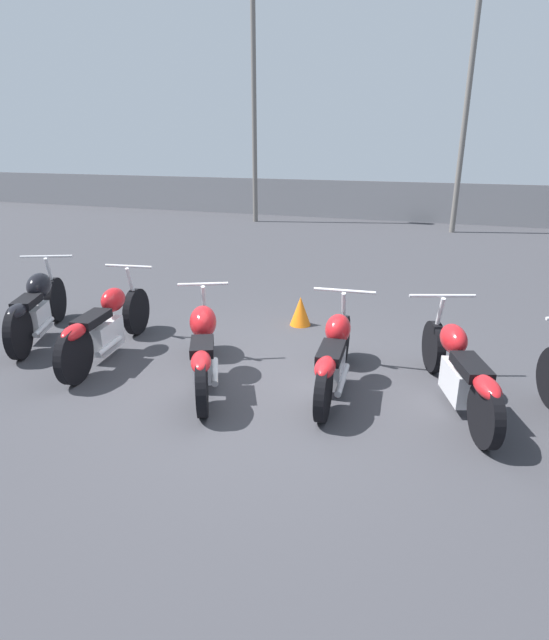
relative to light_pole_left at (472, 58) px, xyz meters
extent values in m
plane|color=#38383D|center=(-1.75, -11.50, -4.77)|extent=(60.00, 60.00, 0.00)
cube|color=gray|center=(-1.75, 1.75, -4.11)|extent=(40.00, 0.04, 1.33)
cylinder|color=slate|center=(0.00, 0.00, -0.79)|extent=(0.16, 0.16, 7.96)
cylinder|color=slate|center=(-6.49, 0.01, -0.90)|extent=(0.16, 0.16, 7.75)
cylinder|color=black|center=(-5.47, -10.60, -4.44)|extent=(0.37, 0.65, 0.67)
cylinder|color=black|center=(-4.89, -11.87, -4.44)|extent=(0.37, 0.65, 0.67)
cube|color=silver|center=(-5.15, -11.30, -4.47)|extent=(0.39, 0.54, 0.37)
ellipsoid|color=black|center=(-5.25, -11.08, -4.07)|extent=(0.48, 0.60, 0.34)
cube|color=black|center=(-5.05, -11.52, -4.15)|extent=(0.43, 0.57, 0.10)
ellipsoid|color=black|center=(-4.91, -11.83, -4.17)|extent=(0.36, 0.48, 0.16)
cylinder|color=silver|center=(-5.43, -10.69, -3.75)|extent=(0.68, 0.34, 0.04)
cylinder|color=silver|center=(-5.45, -10.64, -4.09)|extent=(0.15, 0.26, 0.67)
cylinder|color=silver|center=(-4.98, -11.38, -4.54)|extent=(0.33, 0.61, 0.07)
cylinder|color=black|center=(-4.01, -10.64, -4.45)|extent=(0.20, 0.66, 0.65)
cylinder|color=black|center=(-3.76, -12.20, -4.45)|extent=(0.20, 0.66, 0.65)
cube|color=silver|center=(-3.87, -11.49, -4.48)|extent=(0.29, 0.59, 0.36)
ellipsoid|color=red|center=(-3.92, -11.23, -4.09)|extent=(0.32, 0.47, 0.30)
cube|color=black|center=(-3.83, -11.76, -4.16)|extent=(0.33, 0.59, 0.10)
ellipsoid|color=red|center=(-3.77, -12.15, -4.18)|extent=(0.27, 0.47, 0.16)
cylinder|color=silver|center=(-4.00, -10.74, -3.77)|extent=(0.67, 0.14, 0.04)
cylinder|color=silver|center=(-4.00, -10.69, -4.11)|extent=(0.09, 0.26, 0.66)
cylinder|color=silver|center=(-3.73, -11.63, -4.54)|extent=(0.16, 0.55, 0.07)
cylinder|color=black|center=(-2.75, -10.98, -4.47)|extent=(0.36, 0.59, 0.61)
cylinder|color=black|center=(-2.08, -12.35, -4.47)|extent=(0.36, 0.59, 0.61)
cube|color=silver|center=(-2.38, -11.73, -4.50)|extent=(0.42, 0.58, 0.34)
ellipsoid|color=red|center=(-2.50, -11.50, -4.13)|extent=(0.50, 0.59, 0.36)
cube|color=black|center=(-2.27, -11.96, -4.21)|extent=(0.42, 0.52, 0.10)
ellipsoid|color=red|center=(-2.11, -12.30, -4.22)|extent=(0.37, 0.48, 0.16)
cylinder|color=silver|center=(-2.71, -11.07, -3.81)|extent=(0.56, 0.30, 0.04)
cylinder|color=silver|center=(-2.73, -11.02, -4.14)|extent=(0.15, 0.25, 0.64)
cylinder|color=silver|center=(-2.21, -11.81, -4.56)|extent=(0.33, 0.58, 0.07)
cylinder|color=black|center=(-1.05, -10.62, -4.47)|extent=(0.15, 0.60, 0.60)
cylinder|color=black|center=(-0.94, -12.03, -4.47)|extent=(0.15, 0.60, 0.60)
cube|color=silver|center=(-0.99, -11.40, -4.50)|extent=(0.24, 0.52, 0.33)
ellipsoid|color=red|center=(-1.01, -11.16, -4.14)|extent=(0.31, 0.44, 0.33)
cube|color=black|center=(-0.97, -11.63, -4.23)|extent=(0.28, 0.56, 0.10)
ellipsoid|color=red|center=(-0.94, -11.98, -4.24)|extent=(0.24, 0.46, 0.16)
cylinder|color=silver|center=(-1.05, -10.72, -3.83)|extent=(0.72, 0.10, 0.04)
cylinder|color=silver|center=(-1.05, -10.67, -4.15)|extent=(0.07, 0.25, 0.63)
cylinder|color=silver|center=(-0.86, -11.53, -4.56)|extent=(0.13, 0.70, 0.07)
cylinder|color=black|center=(0.00, -10.50, -4.47)|extent=(0.30, 0.61, 0.61)
cylinder|color=black|center=(0.52, -11.97, -4.47)|extent=(0.30, 0.61, 0.61)
cube|color=silver|center=(0.29, -11.31, -4.50)|extent=(0.38, 0.60, 0.34)
ellipsoid|color=red|center=(0.20, -11.06, -4.13)|extent=(0.39, 0.52, 0.29)
cube|color=black|center=(0.38, -11.56, -4.21)|extent=(0.41, 0.60, 0.10)
ellipsoid|color=red|center=(0.50, -11.93, -4.22)|extent=(0.34, 0.48, 0.16)
cylinder|color=silver|center=(0.03, -10.59, -3.81)|extent=(0.70, 0.28, 0.04)
cylinder|color=silver|center=(0.02, -10.55, -4.14)|extent=(0.13, 0.25, 0.64)
cylinder|color=silver|center=(0.45, -11.42, -4.56)|extent=(0.27, 0.61, 0.07)
cone|color=orange|center=(-1.94, -9.52, -4.55)|extent=(0.31, 0.31, 0.44)
camera|label=1|loc=(0.08, -16.24, -2.21)|focal=28.00mm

